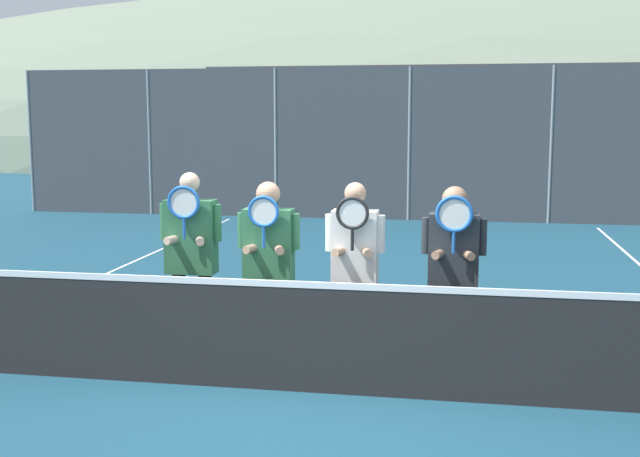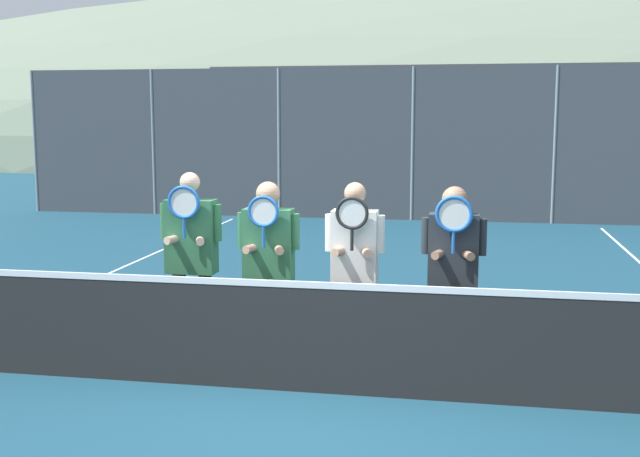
{
  "view_description": "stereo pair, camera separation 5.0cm",
  "coord_description": "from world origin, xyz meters",
  "px_view_note": "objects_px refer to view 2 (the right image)",
  "views": [
    {
      "loc": [
        1.25,
        -6.57,
        2.4
      ],
      "look_at": [
        -0.08,
        0.76,
        1.33
      ],
      "focal_mm": 45.0,
      "sensor_mm": 36.0,
      "label": 1
    },
    {
      "loc": [
        1.29,
        -6.56,
        2.4
      ],
      "look_at": [
        -0.08,
        0.76,
        1.33
      ],
      "focal_mm": 45.0,
      "sensor_mm": 36.0,
      "label": 2
    }
  ],
  "objects_px": {
    "player_center_left": "(268,259)",
    "player_center_right": "(354,265)",
    "car_left_of_center": "(441,169)",
    "player_rightmost": "(453,264)",
    "car_far_left": "(237,169)",
    "player_leftmost": "(191,252)"
  },
  "relations": [
    {
      "from": "player_leftmost",
      "to": "car_far_left",
      "type": "bearing_deg",
      "value": 104.82
    },
    {
      "from": "player_leftmost",
      "to": "car_left_of_center",
      "type": "bearing_deg",
      "value": 82.74
    },
    {
      "from": "player_rightmost",
      "to": "car_left_of_center",
      "type": "height_order",
      "value": "car_left_of_center"
    },
    {
      "from": "player_center_left",
      "to": "player_center_right",
      "type": "bearing_deg",
      "value": -2.69
    },
    {
      "from": "player_rightmost",
      "to": "car_left_of_center",
      "type": "distance_m",
      "value": 14.39
    },
    {
      "from": "player_center_left",
      "to": "player_center_right",
      "type": "height_order",
      "value": "player_center_right"
    },
    {
      "from": "car_far_left",
      "to": "player_leftmost",
      "type": "bearing_deg",
      "value": -75.18
    },
    {
      "from": "car_left_of_center",
      "to": "player_leftmost",
      "type": "bearing_deg",
      "value": -97.26
    },
    {
      "from": "player_rightmost",
      "to": "player_center_left",
      "type": "bearing_deg",
      "value": -176.35
    },
    {
      "from": "player_leftmost",
      "to": "player_center_right",
      "type": "bearing_deg",
      "value": -4.7
    },
    {
      "from": "player_leftmost",
      "to": "player_center_right",
      "type": "height_order",
      "value": "player_leftmost"
    },
    {
      "from": "player_rightmost",
      "to": "player_leftmost",
      "type": "bearing_deg",
      "value": -179.66
    },
    {
      "from": "car_far_left",
      "to": "player_center_right",
      "type": "bearing_deg",
      "value": -69.47
    },
    {
      "from": "car_far_left",
      "to": "player_center_left",
      "type": "bearing_deg",
      "value": -72.35
    },
    {
      "from": "player_rightmost",
      "to": "car_left_of_center",
      "type": "xyz_separation_m",
      "value": [
        -0.64,
        14.38,
        -0.12
      ]
    },
    {
      "from": "player_center_right",
      "to": "player_leftmost",
      "type": "bearing_deg",
      "value": 175.3
    },
    {
      "from": "player_center_left",
      "to": "car_left_of_center",
      "type": "xyz_separation_m",
      "value": [
        1.05,
        14.49,
        -0.13
      ]
    },
    {
      "from": "player_center_right",
      "to": "car_left_of_center",
      "type": "bearing_deg",
      "value": 89.05
    },
    {
      "from": "player_center_left",
      "to": "car_left_of_center",
      "type": "height_order",
      "value": "car_left_of_center"
    },
    {
      "from": "player_center_left",
      "to": "player_rightmost",
      "type": "height_order",
      "value": "player_center_left"
    },
    {
      "from": "player_rightmost",
      "to": "car_far_left",
      "type": "distance_m",
      "value": 15.35
    },
    {
      "from": "player_center_left",
      "to": "car_far_left",
      "type": "distance_m",
      "value": 14.86
    }
  ]
}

